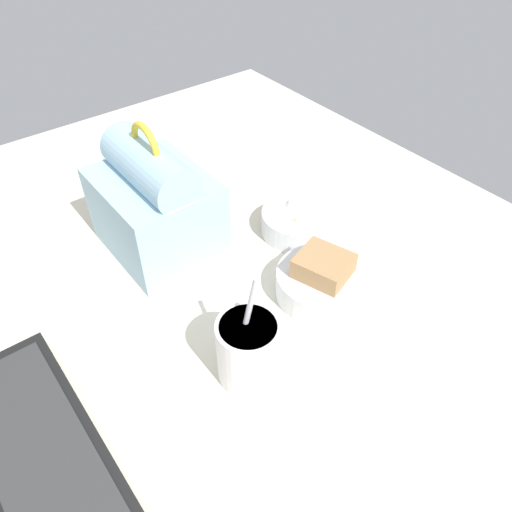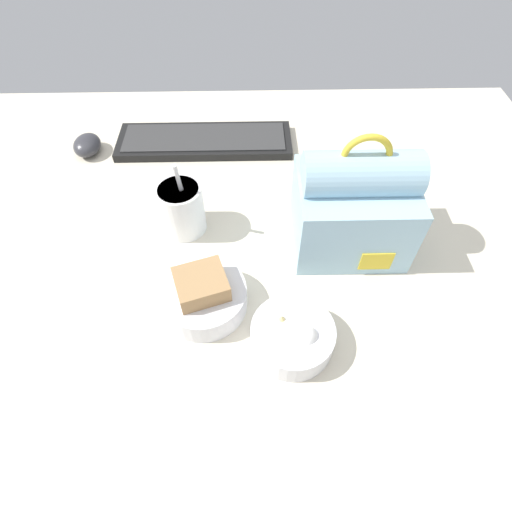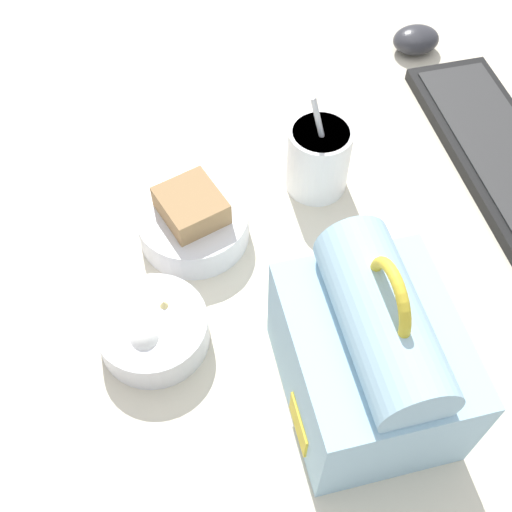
{
  "view_description": "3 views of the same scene",
  "coord_description": "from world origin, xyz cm",
  "px_view_note": "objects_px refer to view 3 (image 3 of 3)",
  "views": [
    {
      "loc": [
        -40.28,
        28.7,
        57.29
      ],
      "look_at": [
        3.28,
        -5.14,
        7.0
      ],
      "focal_mm": 35.0,
      "sensor_mm": 36.0,
      "label": 1
    },
    {
      "loc": [
        2.38,
        -45.1,
        56.89
      ],
      "look_at": [
        3.28,
        -5.14,
        7.0
      ],
      "focal_mm": 28.0,
      "sensor_mm": 36.0,
      "label": 2
    },
    {
      "loc": [
        43.7,
        -14.93,
        66.26
      ],
      "look_at": [
        3.28,
        -5.14,
        7.0
      ],
      "focal_mm": 45.0,
      "sensor_mm": 36.0,
      "label": 3
    }
  ],
  "objects_px": {
    "bento_bowl_sandwich": "(193,222)",
    "keyboard": "(501,157)",
    "computer_mouse": "(416,40)",
    "soup_cup": "(318,158)",
    "bento_bowl_snacks": "(153,329)",
    "lunch_bag": "(371,355)"
  },
  "relations": [
    {
      "from": "bento_bowl_sandwich",
      "to": "keyboard",
      "type": "bearing_deg",
      "value": 93.24
    },
    {
      "from": "computer_mouse",
      "to": "soup_cup",
      "type": "bearing_deg",
      "value": -44.87
    },
    {
      "from": "bento_bowl_snacks",
      "to": "lunch_bag",
      "type": "bearing_deg",
      "value": 60.76
    },
    {
      "from": "keyboard",
      "to": "computer_mouse",
      "type": "bearing_deg",
      "value": -174.79
    },
    {
      "from": "keyboard",
      "to": "bento_bowl_sandwich",
      "type": "bearing_deg",
      "value": -86.76
    },
    {
      "from": "lunch_bag",
      "to": "keyboard",
      "type": "bearing_deg",
      "value": 132.62
    },
    {
      "from": "lunch_bag",
      "to": "computer_mouse",
      "type": "height_order",
      "value": "lunch_bag"
    },
    {
      "from": "computer_mouse",
      "to": "keyboard",
      "type": "bearing_deg",
      "value": 5.21
    },
    {
      "from": "computer_mouse",
      "to": "lunch_bag",
      "type": "bearing_deg",
      "value": -27.23
    },
    {
      "from": "keyboard",
      "to": "bento_bowl_snacks",
      "type": "height_order",
      "value": "bento_bowl_snacks"
    },
    {
      "from": "bento_bowl_snacks",
      "to": "soup_cup",
      "type": "bearing_deg",
      "value": 126.77
    },
    {
      "from": "lunch_bag",
      "to": "soup_cup",
      "type": "relative_size",
      "value": 1.42
    },
    {
      "from": "lunch_bag",
      "to": "computer_mouse",
      "type": "distance_m",
      "value": 0.59
    },
    {
      "from": "bento_bowl_sandwich",
      "to": "lunch_bag",
      "type": "bearing_deg",
      "value": 28.3
    },
    {
      "from": "keyboard",
      "to": "lunch_bag",
      "type": "height_order",
      "value": "lunch_bag"
    },
    {
      "from": "soup_cup",
      "to": "computer_mouse",
      "type": "xyz_separation_m",
      "value": [
        -0.23,
        0.23,
        -0.03
      ]
    },
    {
      "from": "bento_bowl_sandwich",
      "to": "computer_mouse",
      "type": "height_order",
      "value": "bento_bowl_sandwich"
    },
    {
      "from": "soup_cup",
      "to": "bento_bowl_snacks",
      "type": "distance_m",
      "value": 0.3
    },
    {
      "from": "keyboard",
      "to": "soup_cup",
      "type": "xyz_separation_m",
      "value": [
        -0.02,
        -0.25,
        0.04
      ]
    },
    {
      "from": "bento_bowl_snacks",
      "to": "keyboard",
      "type": "bearing_deg",
      "value": 107.62
    },
    {
      "from": "bento_bowl_sandwich",
      "to": "bento_bowl_snacks",
      "type": "height_order",
      "value": "bento_bowl_sandwich"
    },
    {
      "from": "keyboard",
      "to": "soup_cup",
      "type": "height_order",
      "value": "soup_cup"
    }
  ]
}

